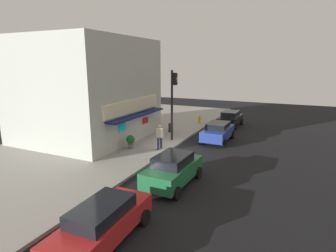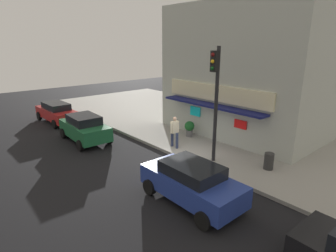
{
  "view_description": "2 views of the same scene",
  "coord_description": "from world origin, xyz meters",
  "px_view_note": "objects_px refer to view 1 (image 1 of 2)",
  "views": [
    {
      "loc": [
        -18.49,
        -7.98,
        6.28
      ],
      "look_at": [
        -0.97,
        0.16,
        1.9
      ],
      "focal_mm": 29.46,
      "sensor_mm": 36.0,
      "label": 1
    },
    {
      "loc": [
        9.76,
        -9.37,
        5.92
      ],
      "look_at": [
        -0.85,
        -0.11,
        1.68
      ],
      "focal_mm": 29.59,
      "sensor_mm": 36.0,
      "label": 2
    }
  ],
  "objects_px": {
    "parked_car_black": "(230,119)",
    "parked_car_blue": "(218,132)",
    "traffic_light": "(173,96)",
    "potted_plant_by_doorway": "(130,141)",
    "parked_car_red": "(102,223)",
    "trash_can": "(171,128)",
    "parked_car_green": "(173,169)",
    "pedestrian": "(160,136)",
    "fire_hydrant": "(199,119)"
  },
  "relations": [
    {
      "from": "fire_hydrant",
      "to": "potted_plant_by_doorway",
      "type": "bearing_deg",
      "value": 171.03
    },
    {
      "from": "fire_hydrant",
      "to": "trash_can",
      "type": "relative_size",
      "value": 1.0
    },
    {
      "from": "parked_car_green",
      "to": "parked_car_blue",
      "type": "bearing_deg",
      "value": 0.19
    },
    {
      "from": "potted_plant_by_doorway",
      "to": "parked_car_green",
      "type": "distance_m",
      "value": 6.57
    },
    {
      "from": "fire_hydrant",
      "to": "pedestrian",
      "type": "relative_size",
      "value": 0.44
    },
    {
      "from": "trash_can",
      "to": "pedestrian",
      "type": "distance_m",
      "value": 5.29
    },
    {
      "from": "parked_car_red",
      "to": "parked_car_green",
      "type": "bearing_deg",
      "value": -2.92
    },
    {
      "from": "potted_plant_by_doorway",
      "to": "parked_car_red",
      "type": "height_order",
      "value": "parked_car_red"
    },
    {
      "from": "pedestrian",
      "to": "parked_car_black",
      "type": "relative_size",
      "value": 0.45
    },
    {
      "from": "traffic_light",
      "to": "potted_plant_by_doorway",
      "type": "height_order",
      "value": "traffic_light"
    },
    {
      "from": "trash_can",
      "to": "parked_car_green",
      "type": "bearing_deg",
      "value": -155.04
    },
    {
      "from": "parked_car_black",
      "to": "fire_hydrant",
      "type": "bearing_deg",
      "value": 98.07
    },
    {
      "from": "parked_car_red",
      "to": "fire_hydrant",
      "type": "bearing_deg",
      "value": 9.0
    },
    {
      "from": "trash_can",
      "to": "parked_car_black",
      "type": "relative_size",
      "value": 0.2
    },
    {
      "from": "parked_car_black",
      "to": "parked_car_blue",
      "type": "bearing_deg",
      "value": -177.19
    },
    {
      "from": "trash_can",
      "to": "potted_plant_by_doorway",
      "type": "bearing_deg",
      "value": 174.19
    },
    {
      "from": "traffic_light",
      "to": "parked_car_blue",
      "type": "distance_m",
      "value": 4.73
    },
    {
      "from": "parked_car_blue",
      "to": "parked_car_green",
      "type": "relative_size",
      "value": 1.02
    },
    {
      "from": "traffic_light",
      "to": "parked_car_red",
      "type": "height_order",
      "value": "traffic_light"
    },
    {
      "from": "pedestrian",
      "to": "trash_can",
      "type": "bearing_deg",
      "value": 15.55
    },
    {
      "from": "traffic_light",
      "to": "pedestrian",
      "type": "distance_m",
      "value": 3.73
    },
    {
      "from": "pedestrian",
      "to": "parked_car_red",
      "type": "bearing_deg",
      "value": -164.31
    },
    {
      "from": "pedestrian",
      "to": "fire_hydrant",
      "type": "bearing_deg",
      "value": 1.78
    },
    {
      "from": "trash_can",
      "to": "parked_car_red",
      "type": "distance_m",
      "value": 16.0
    },
    {
      "from": "pedestrian",
      "to": "parked_car_green",
      "type": "height_order",
      "value": "pedestrian"
    },
    {
      "from": "fire_hydrant",
      "to": "parked_car_green",
      "type": "distance_m",
      "value": 15.17
    },
    {
      "from": "parked_car_black",
      "to": "traffic_light",
      "type": "bearing_deg",
      "value": 158.8
    },
    {
      "from": "potted_plant_by_doorway",
      "to": "parked_car_red",
      "type": "relative_size",
      "value": 0.22
    },
    {
      "from": "parked_car_blue",
      "to": "trash_can",
      "type": "bearing_deg",
      "value": 81.9
    },
    {
      "from": "traffic_light",
      "to": "pedestrian",
      "type": "xyz_separation_m",
      "value": [
        -2.68,
        -0.13,
        -2.58
      ]
    },
    {
      "from": "fire_hydrant",
      "to": "traffic_light",
      "type": "bearing_deg",
      "value": -178.59
    },
    {
      "from": "trash_can",
      "to": "parked_car_red",
      "type": "relative_size",
      "value": 0.17
    },
    {
      "from": "fire_hydrant",
      "to": "parked_car_green",
      "type": "bearing_deg",
      "value": -166.67
    },
    {
      "from": "potted_plant_by_doorway",
      "to": "parked_car_blue",
      "type": "relative_size",
      "value": 0.24
    },
    {
      "from": "trash_can",
      "to": "parked_car_green",
      "type": "xyz_separation_m",
      "value": [
        -9.87,
        -4.6,
        0.29
      ]
    },
    {
      "from": "parked_car_black",
      "to": "parked_car_red",
      "type": "bearing_deg",
      "value": -179.88
    },
    {
      "from": "fire_hydrant",
      "to": "parked_car_blue",
      "type": "xyz_separation_m",
      "value": [
        -5.54,
        -3.47,
        0.27
      ]
    },
    {
      "from": "trash_can",
      "to": "parked_car_blue",
      "type": "relative_size",
      "value": 0.19
    },
    {
      "from": "traffic_light",
      "to": "parked_car_black",
      "type": "height_order",
      "value": "traffic_light"
    },
    {
      "from": "fire_hydrant",
      "to": "pedestrian",
      "type": "xyz_separation_m",
      "value": [
        -9.95,
        -0.31,
        0.62
      ]
    },
    {
      "from": "parked_car_blue",
      "to": "parked_car_red",
      "type": "relative_size",
      "value": 0.91
    },
    {
      "from": "parked_car_black",
      "to": "parked_car_blue",
      "type": "xyz_separation_m",
      "value": [
        -5.99,
        -0.29,
        0.02
      ]
    },
    {
      "from": "parked_car_blue",
      "to": "potted_plant_by_doorway",
      "type": "bearing_deg",
      "value": 135.2
    },
    {
      "from": "traffic_light",
      "to": "trash_can",
      "type": "distance_m",
      "value": 4.17
    },
    {
      "from": "fire_hydrant",
      "to": "pedestrian",
      "type": "distance_m",
      "value": 9.98
    },
    {
      "from": "parked_car_red",
      "to": "trash_can",
      "type": "bearing_deg",
      "value": 15.65
    },
    {
      "from": "fire_hydrant",
      "to": "parked_car_black",
      "type": "relative_size",
      "value": 0.2
    },
    {
      "from": "pedestrian",
      "to": "parked_car_blue",
      "type": "distance_m",
      "value": 5.44
    },
    {
      "from": "fire_hydrant",
      "to": "potted_plant_by_doorway",
      "type": "relative_size",
      "value": 0.79
    },
    {
      "from": "traffic_light",
      "to": "pedestrian",
      "type": "height_order",
      "value": "traffic_light"
    }
  ]
}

